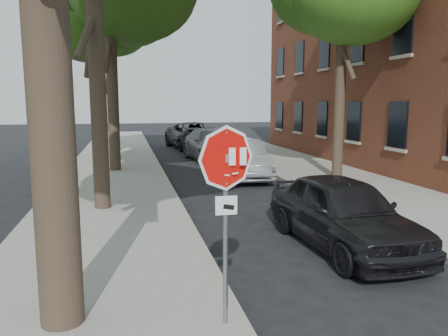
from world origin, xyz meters
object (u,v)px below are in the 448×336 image
at_px(tree_far, 108,27).
at_px(car_b, 242,159).
at_px(car_a, 343,212).
at_px(car_d, 194,136).
at_px(car_c, 212,145).
at_px(stop_sign, 226,187).

xyz_separation_m(tree_far, car_b, (5.32, -9.65, -6.46)).
xyz_separation_m(car_a, car_d, (0.03, 20.28, 0.11)).
height_order(car_c, car_d, car_d).
bearing_deg(car_d, car_c, -96.52).
xyz_separation_m(tree_far, car_a, (5.15, -18.32, -6.46)).
bearing_deg(car_d, stop_sign, -104.24).
bearing_deg(stop_sign, tree_far, 95.46).
height_order(car_a, car_d, car_d).
bearing_deg(car_a, car_b, 86.05).
distance_m(stop_sign, car_d, 23.34).
xyz_separation_m(stop_sign, car_a, (3.13, 2.82, -1.19)).
bearing_deg(car_c, car_a, -94.88).
bearing_deg(car_d, car_a, -96.53).
relative_size(car_b, car_c, 0.81).
xyz_separation_m(car_a, car_b, (0.17, 8.67, -0.00)).
distance_m(tree_far, car_a, 20.10).
distance_m(car_b, car_c, 5.40).
distance_m(car_a, car_b, 8.67).
xyz_separation_m(car_c, car_d, (0.01, 6.21, 0.04)).
relative_size(car_c, car_d, 0.91).
relative_size(tree_far, car_d, 1.51).
bearing_deg(car_c, tree_far, 135.82).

